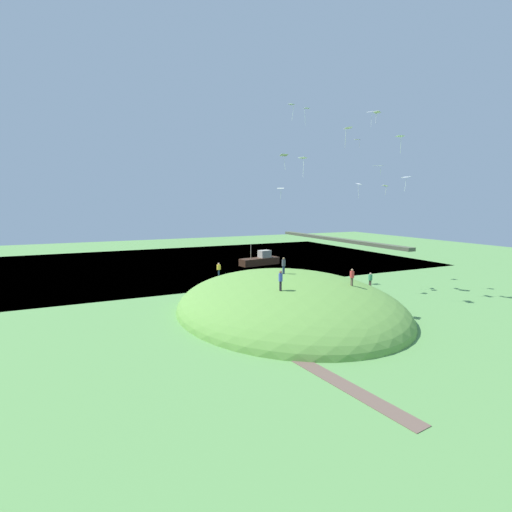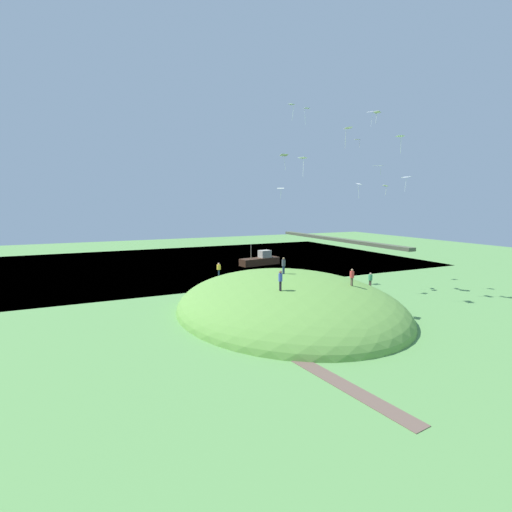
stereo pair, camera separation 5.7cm
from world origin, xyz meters
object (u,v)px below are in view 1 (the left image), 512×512
Objects in this scene: kite_4 at (284,156)px; kite_12 at (357,140)px; kite_11 at (377,113)px; person_walking_path at (370,278)px; kite_5 at (378,166)px; kite_10 at (400,137)px; kite_13 at (281,189)px; kite_9 at (406,178)px; kite_6 at (359,185)px; kite_8 at (348,129)px; person_watching_kites at (352,275)px; kite_0 at (370,113)px; kite_1 at (303,159)px; mooring_post at (255,282)px; kite_7 at (292,106)px; person_on_hilltop at (281,278)px; kite_3 at (385,186)px; boat_on_lake at (260,260)px; kite_2 at (306,110)px; person_near_shore at (284,263)px; person_with_child at (219,268)px.

kite_4 is 1.79× the size of kite_12.
person_walking_path is at bearing -41.71° from kite_11.
kite_5 is at bearing 46.27° from kite_4.
kite_10 is 1.57× the size of kite_13.
kite_6 is at bearing -159.09° from kite_9.
kite_8 is at bearing 8.88° from kite_4.
kite_5 is (-9.25, 11.37, 11.81)m from person_watching_kites.
kite_0 reaches higher than kite_9.
kite_6 is at bearing 48.24° from kite_4.
kite_1 is at bearing -53.19° from kite_12.
person_watching_kites reaches higher than mooring_post.
person_walking_path is 13.52m from kite_6.
person_walking_path is at bearing -45.52° from kite_5.
kite_7 is 0.88× the size of kite_8.
kite_5 is 1.19× the size of kite_12.
person_on_hilltop is 23.92m from kite_5.
person_on_hilltop is at bearing -17.86° from mooring_post.
person_watching_kites is 0.94× the size of kite_9.
mooring_post is at bearing -153.77° from kite_7.
kite_0 is 0.90× the size of kite_4.
kite_9 is (4.17, -0.81, 0.79)m from kite_3.
boat_on_lake is 34.26m from kite_11.
person_watching_kites is 1.26× the size of kite_3.
kite_4 is at bearing -128.51° from kite_3.
kite_0 is 7.02m from kite_5.
kite_1 is 14.88m from kite_2.
kite_7 reaches higher than kite_5.
kite_7 reaches higher than person_near_shore.
kite_3 is 16.13m from kite_7.
boat_on_lake is 23.76m from kite_4.
kite_1 is at bearing -69.24° from person_on_hilltop.
mooring_post is (-5.90, -0.73, -12.71)m from kite_13.
kite_9 is (28.57, 5.72, 13.63)m from boat_on_lake.
kite_6 is 11.30m from kite_13.
kite_2 is 2.78m from kite_7.
kite_13 is at bearing 164.15° from kite_1.
kite_0 reaches higher than kite_12.
person_watching_kites is 26.97m from kite_12.
kite_3 is at bearing 108.42° from kite_8.
boat_on_lake is 25.43m from person_with_child.
kite_8 is at bearing -44.51° from kite_12.
kite_9 is (5.85, 2.23, 0.65)m from kite_6.
kite_12 is at bearing 104.53° from kite_7.
kite_7 is 1.51× the size of kite_11.
kite_1 reaches higher than mooring_post.
kite_6 is (-6.92, 3.69, 11.02)m from person_walking_path.
kite_4 is (15.94, -4.11, 17.14)m from boat_on_lake.
person_on_hilltop is at bearing -76.67° from kite_9.
person_on_hilltop is at bearing -164.76° from person_with_child.
kite_11 is (-1.42, 13.30, 17.01)m from person_near_shore.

